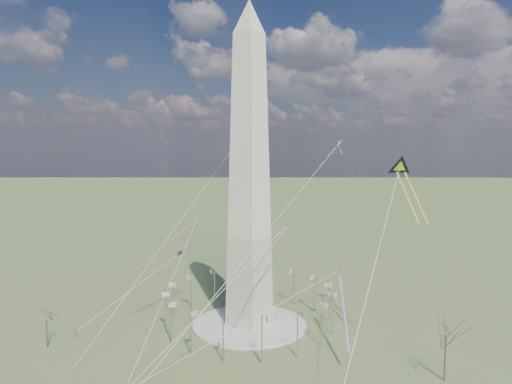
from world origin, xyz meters
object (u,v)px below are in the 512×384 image
Objects in this scene: person_west at (76,333)px; washington_monument at (249,175)px; kite_delta_black at (401,170)px; tree_near at (446,332)px.

washington_monument is at bearing -92.52° from person_west.
person_west is at bearing -133.60° from washington_monument.
person_west is 106.63m from kite_delta_black.
person_west is at bearing -157.69° from tree_near.
person_west is (-36.30, -38.12, -46.99)m from washington_monument.
tree_near is at bearing 101.87° from kite_delta_black.
washington_monument is 44.76m from kite_delta_black.
washington_monument is 52.13× the size of person_west.
person_west is (-95.34, -39.13, -11.15)m from tree_near.
kite_delta_black is at bearing 19.32° from washington_monument.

